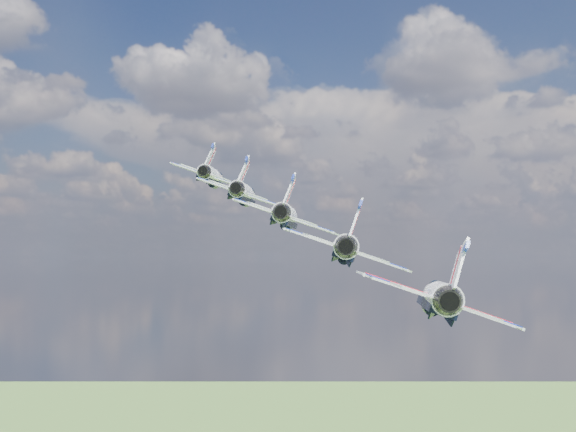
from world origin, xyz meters
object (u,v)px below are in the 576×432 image
at_px(jet_0, 214,177).
at_px(jet_2, 288,216).
at_px(jet_3, 348,248).
at_px(jet_1, 246,193).
at_px(jet_4, 437,295).

height_order(jet_0, jet_2, jet_0).
xyz_separation_m(jet_2, jet_3, (8.85, -9.13, -2.97)).
bearing_deg(jet_1, jet_2, -64.37).
distance_m(jet_1, jet_2, 13.06).
relative_size(jet_0, jet_3, 1.00).
bearing_deg(jet_4, jet_2, 115.63).
relative_size(jet_0, jet_4, 1.00).
relative_size(jet_1, jet_4, 1.00).
xyz_separation_m(jet_0, jet_4, (35.41, -36.51, -11.89)).
bearing_deg(jet_3, jet_0, 115.63).
bearing_deg(jet_3, jet_1, 115.63).
bearing_deg(jet_1, jet_0, 115.63).
bearing_deg(jet_4, jet_1, 115.63).
bearing_deg(jet_0, jet_2, -64.37).
xyz_separation_m(jet_3, jet_4, (8.85, -9.13, -2.97)).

